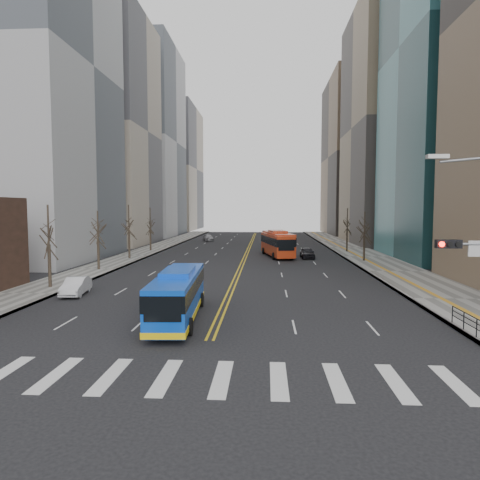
# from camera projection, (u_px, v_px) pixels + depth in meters

# --- Properties ---
(ground) EXTENTS (220.00, 220.00, 0.00)m
(ground) POSITION_uv_depth(u_px,v_px,m) (194.00, 378.00, 17.83)
(ground) COLOR black
(sidewalk_right) EXTENTS (7.00, 130.00, 0.15)m
(sidewalk_right) POSITION_uv_depth(u_px,v_px,m) (366.00, 257.00, 61.56)
(sidewalk_right) COLOR slate
(sidewalk_right) RESTS_ON ground
(sidewalk_left) EXTENTS (5.00, 130.00, 0.15)m
(sidewalk_left) POSITION_uv_depth(u_px,v_px,m) (135.00, 255.00, 63.61)
(sidewalk_left) COLOR slate
(sidewalk_left) RESTS_ON ground
(crosswalk) EXTENTS (26.70, 4.00, 0.01)m
(crosswalk) POSITION_uv_depth(u_px,v_px,m) (194.00, 378.00, 17.83)
(crosswalk) COLOR silver
(crosswalk) RESTS_ON ground
(centerline) EXTENTS (0.55, 100.00, 0.01)m
(centerline) POSITION_uv_depth(u_px,v_px,m) (248.00, 250.00, 72.58)
(centerline) COLOR gold
(centerline) RESTS_ON ground
(office_towers) EXTENTS (83.00, 134.00, 58.00)m
(office_towers) POSITION_uv_depth(u_px,v_px,m) (252.00, 123.00, 84.24)
(office_towers) COLOR #9A9B9D
(office_towers) RESTS_ON ground
(pedestrian_railing) EXTENTS (0.06, 6.06, 1.02)m
(pedestrian_railing) POSITION_uv_depth(u_px,v_px,m) (477.00, 325.00, 22.88)
(pedestrian_railing) COLOR black
(pedestrian_railing) RESTS_ON sidewalk_right
(street_trees) EXTENTS (35.20, 47.20, 7.60)m
(street_trees) POSITION_uv_depth(u_px,v_px,m) (183.00, 226.00, 52.29)
(street_trees) COLOR black
(street_trees) RESTS_ON ground
(blue_bus) EXTENTS (3.04, 11.04, 3.21)m
(blue_bus) POSITION_uv_depth(u_px,v_px,m) (178.00, 293.00, 27.11)
(blue_bus) COLOR blue
(blue_bus) RESTS_ON ground
(red_bus_near) EXTENTS (4.80, 11.60, 3.58)m
(red_bus_near) POSITION_uv_depth(u_px,v_px,m) (277.00, 243.00, 62.36)
(red_bus_near) COLOR red
(red_bus_near) RESTS_ON ground
(red_bus_far) EXTENTS (4.78, 12.24, 3.77)m
(red_bus_far) POSITION_uv_depth(u_px,v_px,m) (278.00, 242.00, 63.65)
(red_bus_far) COLOR red
(red_bus_far) RESTS_ON ground
(car_white) EXTENTS (2.12, 4.52, 1.43)m
(car_white) POSITION_uv_depth(u_px,v_px,m) (76.00, 286.00, 34.89)
(car_white) COLOR silver
(car_white) RESTS_ON ground
(car_dark_mid) EXTENTS (1.97, 4.56, 1.53)m
(car_dark_mid) POSITION_uv_depth(u_px,v_px,m) (307.00, 253.00, 60.52)
(car_dark_mid) COLOR black
(car_dark_mid) RESTS_ON ground
(car_silver) EXTENTS (3.00, 4.86, 1.31)m
(car_silver) POSITION_uv_depth(u_px,v_px,m) (208.00, 238.00, 92.75)
(car_silver) COLOR #939297
(car_silver) RESTS_ON ground
(car_dark_far) EXTENTS (1.80, 3.82, 1.06)m
(car_dark_far) POSITION_uv_depth(u_px,v_px,m) (283.00, 237.00, 96.89)
(car_dark_far) COLOR black
(car_dark_far) RESTS_ON ground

